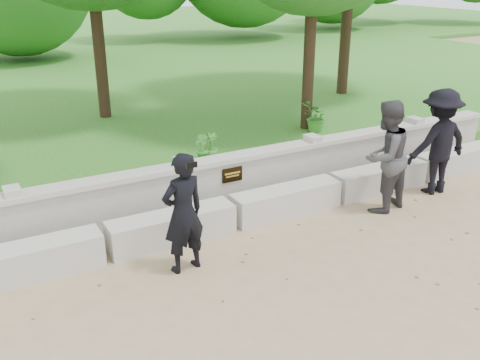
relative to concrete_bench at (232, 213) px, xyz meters
name	(u,v)px	position (x,y,z in m)	size (l,w,h in m)	color
ground	(303,285)	(0.00, -1.90, -0.22)	(80.00, 80.00, 0.00)	tan
lawn	(64,83)	(0.00, 12.10, -0.10)	(40.00, 22.00, 0.25)	#246B19
concrete_bench	(232,213)	(0.00, 0.00, 0.00)	(11.90, 0.45, 0.45)	beige
parapet_wall	(212,184)	(0.00, 0.70, 0.24)	(12.50, 0.35, 0.90)	#BAB8B0
man_main	(183,213)	(-1.15, -0.81, 0.60)	(0.65, 0.59, 1.64)	black
visitor_left	(385,157)	(2.47, -0.62, 0.70)	(1.03, 0.87, 1.85)	#38373C
visitor_mid	(438,142)	(3.82, -0.50, 0.71)	(1.25, 0.77, 1.87)	black
shrub_b	(201,149)	(0.56, 2.30, 0.29)	(0.30, 0.24, 0.54)	#3E8C2F
shrub_c	(315,117)	(3.72, 2.91, 0.37)	(0.61, 0.53, 0.68)	#3E8C2F
shrub_d	(210,146)	(0.77, 2.36, 0.29)	(0.30, 0.27, 0.54)	#3E8C2F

